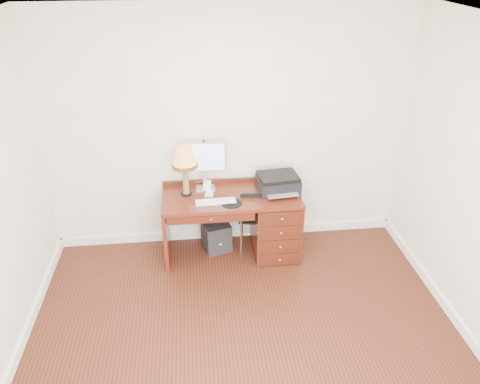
{
  "coord_description": "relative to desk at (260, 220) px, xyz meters",
  "views": [
    {
      "loc": [
        -0.39,
        -3.04,
        3.19
      ],
      "look_at": [
        0.07,
        1.2,
        0.9
      ],
      "focal_mm": 35.0,
      "sensor_mm": 36.0,
      "label": 1
    }
  ],
  "objects": [
    {
      "name": "desk",
      "position": [
        0.0,
        0.0,
        0.0
      ],
      "size": [
        1.5,
        0.67,
        0.75
      ],
      "color": "#5A2013",
      "rests_on": "ground"
    },
    {
      "name": "pen_cup",
      "position": [
        0.13,
        0.16,
        0.39
      ],
      "size": [
        0.09,
        0.09,
        0.11
      ],
      "primitive_type": "cylinder",
      "color": "black",
      "rests_on": "desk"
    },
    {
      "name": "monitor",
      "position": [
        -0.59,
        0.21,
        0.68
      ],
      "size": [
        0.48,
        0.16,
        0.55
      ],
      "rotation": [
        0.0,
        0.0,
        -0.03
      ],
      "color": "silver",
      "rests_on": "desk"
    },
    {
      "name": "mouse_pad",
      "position": [
        -0.34,
        -0.18,
        0.35
      ],
      "size": [
        0.22,
        0.22,
        0.04
      ],
      "color": "black",
      "rests_on": "desk"
    },
    {
      "name": "chair",
      "position": [
        -0.04,
        0.04,
        0.07
      ],
      "size": [
        0.43,
        0.43,
        0.79
      ],
      "rotation": [
        0.0,
        0.0,
        -0.16
      ],
      "color": "black",
      "rests_on": "ground"
    },
    {
      "name": "keyboard",
      "position": [
        -0.5,
        -0.14,
        0.35
      ],
      "size": [
        0.43,
        0.14,
        0.02
      ],
      "primitive_type": "cube",
      "rotation": [
        0.0,
        0.0,
        0.04
      ],
      "color": "white",
      "rests_on": "desk"
    },
    {
      "name": "ground",
      "position": [
        -0.32,
        -1.4,
        -0.41
      ],
      "size": [
        4.0,
        4.0,
        0.0
      ],
      "primitive_type": "plane",
      "color": "#34140B",
      "rests_on": "ground"
    },
    {
      "name": "leg_lamp",
      "position": [
        -0.81,
        0.07,
        0.75
      ],
      "size": [
        0.27,
        0.27,
        0.56
      ],
      "color": "black",
      "rests_on": "desk"
    },
    {
      "name": "printer",
      "position": [
        0.2,
        0.05,
        0.43
      ],
      "size": [
        0.47,
        0.38,
        0.2
      ],
      "rotation": [
        0.0,
        0.0,
        0.1
      ],
      "color": "black",
      "rests_on": "desk"
    },
    {
      "name": "phone",
      "position": [
        -0.56,
        0.03,
        0.39
      ],
      "size": [
        0.09,
        0.09,
        0.18
      ],
      "rotation": [
        0.0,
        0.0,
        -0.14
      ],
      "color": "white",
      "rests_on": "desk"
    },
    {
      "name": "equipment_box",
      "position": [
        -0.49,
        0.1,
        -0.24
      ],
      "size": [
        0.36,
        0.36,
        0.34
      ],
      "primitive_type": "cube",
      "rotation": [
        0.0,
        0.0,
        0.26
      ],
      "color": "black",
      "rests_on": "ground"
    },
    {
      "name": "room_shell",
      "position": [
        -0.32,
        -0.77,
        -0.36
      ],
      "size": [
        4.0,
        4.0,
        4.0
      ],
      "color": "white",
      "rests_on": "ground"
    }
  ]
}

